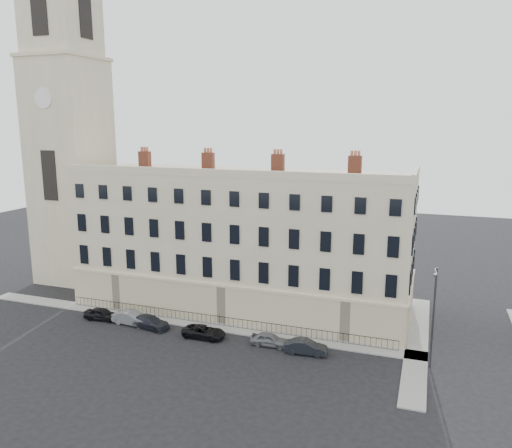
# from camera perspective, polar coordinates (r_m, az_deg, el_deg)

# --- Properties ---
(ground) EXTENTS (160.00, 160.00, 0.00)m
(ground) POSITION_cam_1_polar(r_m,az_deg,el_deg) (45.08, 0.23, -15.10)
(ground) COLOR black
(ground) RESTS_ON ground
(terrace) EXTENTS (36.22, 12.22, 17.00)m
(terrace) POSITION_cam_1_polar(r_m,az_deg,el_deg) (55.09, -1.53, -1.84)
(terrace) COLOR beige
(terrace) RESTS_ON ground
(church_tower) EXTENTS (8.00, 8.13, 44.00)m
(church_tower) POSITION_cam_1_polar(r_m,az_deg,el_deg) (67.73, -20.55, 9.46)
(church_tower) COLOR beige
(church_tower) RESTS_ON ground
(pavement_terrace) EXTENTS (48.00, 2.00, 0.12)m
(pavement_terrace) POSITION_cam_1_polar(r_m,az_deg,el_deg) (52.92, -8.40, -10.99)
(pavement_terrace) COLOR gray
(pavement_terrace) RESTS_ON ground
(pavement_east_return) EXTENTS (2.00, 24.00, 0.12)m
(pavement_east_return) POSITION_cam_1_polar(r_m,az_deg,el_deg) (50.27, 17.93, -12.70)
(pavement_east_return) COLOR gray
(pavement_east_return) RESTS_ON ground
(railings) EXTENTS (35.00, 0.04, 0.96)m
(railings) POSITION_cam_1_polar(r_m,az_deg,el_deg) (51.44, -4.19, -10.98)
(railings) COLOR black
(railings) RESTS_ON ground
(car_a) EXTENTS (3.83, 1.80, 1.27)m
(car_a) POSITION_cam_1_polar(r_m,az_deg,el_deg) (55.22, -17.22, -9.79)
(car_a) COLOR black
(car_a) RESTS_ON ground
(car_b) EXTENTS (4.26, 1.70, 1.38)m
(car_b) POSITION_cam_1_polar(r_m,az_deg,el_deg) (53.16, -13.98, -10.38)
(car_b) COLOR slate
(car_b) RESTS_ON ground
(car_c) EXTENTS (4.48, 2.33, 1.24)m
(car_c) POSITION_cam_1_polar(r_m,az_deg,el_deg) (51.97, -12.04, -10.89)
(car_c) COLOR #20222B
(car_c) RESTS_ON ground
(car_d) EXTENTS (4.21, 1.98, 1.16)m
(car_d) POSITION_cam_1_polar(r_m,az_deg,el_deg) (48.99, -5.96, -12.16)
(car_d) COLOR black
(car_d) RESTS_ON ground
(car_e) EXTENTS (3.62, 1.56, 1.22)m
(car_e) POSITION_cam_1_polar(r_m,az_deg,el_deg) (47.13, 1.58, -13.05)
(car_e) COLOR slate
(car_e) RESTS_ON ground
(car_f) EXTENTS (3.94, 1.62, 1.27)m
(car_f) POSITION_cam_1_polar(r_m,az_deg,el_deg) (45.82, 5.73, -13.81)
(car_f) COLOR black
(car_f) RESTS_ON ground
(streetlamp) EXTENTS (0.33, 1.88, 8.69)m
(streetlamp) POSITION_cam_1_polar(r_m,az_deg,el_deg) (44.04, 19.62, -9.62)
(streetlamp) COLOR #333338
(streetlamp) RESTS_ON ground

